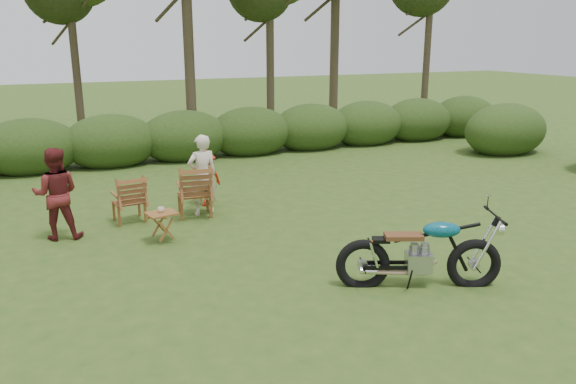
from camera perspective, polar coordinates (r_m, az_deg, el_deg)
name	(u,v)px	position (r m, az deg, el deg)	size (l,w,h in m)	color
ground	(336,278)	(8.23, 4.89, -8.67)	(80.00, 80.00, 0.00)	#2C4818
tree_line	(190,21)	(16.83, -9.95, 16.77)	(22.52, 11.62, 8.14)	#3B2F20
motorcycle	(417,285)	(8.16, 12.96, -9.23)	(2.16, 0.82, 1.24)	#0C86A6
lawn_chair_right	(195,216)	(11.08, -9.39, -2.40)	(0.70, 0.70, 1.02)	brown
lawn_chair_left	(130,221)	(11.03, -15.74, -2.87)	(0.61, 0.61, 0.89)	brown
side_table	(163,227)	(9.73, -12.63, -3.50)	(0.50, 0.42, 0.51)	brown
cup	(161,209)	(9.68, -12.78, -1.74)	(0.11, 0.11, 0.09)	beige
adult_a	(204,214)	(11.16, -8.52, -2.23)	(0.58, 0.38, 1.58)	beige
adult_b	(61,238)	(10.51, -22.06, -4.35)	(0.77, 0.60, 1.59)	maroon
child	(207,205)	(11.74, -8.24, -1.32)	(0.74, 0.43, 1.15)	red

